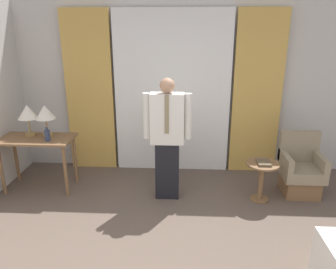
{
  "coord_description": "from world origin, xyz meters",
  "views": [
    {
      "loc": [
        0.21,
        -2.26,
        2.35
      ],
      "look_at": [
        -0.01,
        1.74,
        0.99
      ],
      "focal_mm": 35.0,
      "sensor_mm": 36.0,
      "label": 1
    }
  ],
  "objects_px": {
    "book": "(264,163)",
    "side_table": "(262,175)",
    "table_lamp_right": "(45,113)",
    "table_lamp_left": "(28,113)",
    "desk": "(37,147)",
    "armchair": "(300,171)",
    "person": "(167,136)",
    "bottle_near_edge": "(47,135)"
  },
  "relations": [
    {
      "from": "table_lamp_right",
      "to": "book",
      "type": "relative_size",
      "value": 1.95
    },
    {
      "from": "desk",
      "to": "bottle_near_edge",
      "type": "xyz_separation_m",
      "value": [
        0.22,
        -0.1,
        0.22
      ]
    },
    {
      "from": "desk",
      "to": "table_lamp_left",
      "type": "distance_m",
      "value": 0.5
    },
    {
      "from": "book",
      "to": "table_lamp_left",
      "type": "bearing_deg",
      "value": 174.38
    },
    {
      "from": "table_lamp_right",
      "to": "person",
      "type": "relative_size",
      "value": 0.27
    },
    {
      "from": "desk",
      "to": "side_table",
      "type": "relative_size",
      "value": 1.87
    },
    {
      "from": "book",
      "to": "side_table",
      "type": "bearing_deg",
      "value": 104.3
    },
    {
      "from": "book",
      "to": "person",
      "type": "bearing_deg",
      "value": 178.12
    },
    {
      "from": "table_lamp_left",
      "to": "bottle_near_edge",
      "type": "relative_size",
      "value": 2.33
    },
    {
      "from": "table_lamp_right",
      "to": "person",
      "type": "height_order",
      "value": "person"
    },
    {
      "from": "desk",
      "to": "table_lamp_right",
      "type": "xyz_separation_m",
      "value": [
        0.13,
        0.11,
        0.47
      ]
    },
    {
      "from": "table_lamp_left",
      "to": "bottle_near_edge",
      "type": "xyz_separation_m",
      "value": [
        0.34,
        -0.21,
        -0.26
      ]
    },
    {
      "from": "side_table",
      "to": "book",
      "type": "bearing_deg",
      "value": -75.7
    },
    {
      "from": "desk",
      "to": "person",
      "type": "bearing_deg",
      "value": -5.15
    },
    {
      "from": "side_table",
      "to": "table_lamp_left",
      "type": "bearing_deg",
      "value": 174.69
    },
    {
      "from": "table_lamp_right",
      "to": "book",
      "type": "xyz_separation_m",
      "value": [
        3.07,
        -0.33,
        -0.56
      ]
    },
    {
      "from": "person",
      "to": "armchair",
      "type": "relative_size",
      "value": 1.92
    },
    {
      "from": "armchair",
      "to": "table_lamp_left",
      "type": "bearing_deg",
      "value": 179.17
    },
    {
      "from": "armchair",
      "to": "side_table",
      "type": "bearing_deg",
      "value": -157.53
    },
    {
      "from": "table_lamp_right",
      "to": "armchair",
      "type": "xyz_separation_m",
      "value": [
        3.68,
        -0.06,
        -0.8
      ]
    },
    {
      "from": "table_lamp_right",
      "to": "side_table",
      "type": "bearing_deg",
      "value": -5.75
    },
    {
      "from": "armchair",
      "to": "person",
      "type": "bearing_deg",
      "value": -173.18
    },
    {
      "from": "table_lamp_left",
      "to": "side_table",
      "type": "xyz_separation_m",
      "value": [
        3.33,
        -0.31,
        -0.75
      ]
    },
    {
      "from": "bottle_near_edge",
      "to": "table_lamp_right",
      "type": "bearing_deg",
      "value": 112.09
    },
    {
      "from": "table_lamp_right",
      "to": "side_table",
      "type": "distance_m",
      "value": 3.17
    },
    {
      "from": "table_lamp_left",
      "to": "armchair",
      "type": "xyz_separation_m",
      "value": [
        3.94,
        -0.06,
        -0.8
      ]
    },
    {
      "from": "table_lamp_left",
      "to": "side_table",
      "type": "relative_size",
      "value": 0.81
    },
    {
      "from": "table_lamp_right",
      "to": "book",
      "type": "distance_m",
      "value": 3.14
    },
    {
      "from": "desk",
      "to": "table_lamp_left",
      "type": "xyz_separation_m",
      "value": [
        -0.13,
        0.11,
        0.47
      ]
    },
    {
      "from": "side_table",
      "to": "bottle_near_edge",
      "type": "bearing_deg",
      "value": 178.18
    },
    {
      "from": "table_lamp_left",
      "to": "armchair",
      "type": "relative_size",
      "value": 0.52
    },
    {
      "from": "table_lamp_left",
      "to": "side_table",
      "type": "distance_m",
      "value": 3.42
    },
    {
      "from": "desk",
      "to": "table_lamp_right",
      "type": "distance_m",
      "value": 0.5
    },
    {
      "from": "armchair",
      "to": "table_lamp_right",
      "type": "bearing_deg",
      "value": 179.11
    },
    {
      "from": "table_lamp_left",
      "to": "person",
      "type": "bearing_deg",
      "value": -8.0
    },
    {
      "from": "table_lamp_right",
      "to": "table_lamp_left",
      "type": "bearing_deg",
      "value": 180.0
    },
    {
      "from": "bottle_near_edge",
      "to": "side_table",
      "type": "distance_m",
      "value": 3.02
    },
    {
      "from": "person",
      "to": "table_lamp_right",
      "type": "bearing_deg",
      "value": 170.85
    },
    {
      "from": "desk",
      "to": "table_lamp_right",
      "type": "relative_size",
      "value": 2.3
    },
    {
      "from": "table_lamp_right",
      "to": "bottle_near_edge",
      "type": "distance_m",
      "value": 0.35
    },
    {
      "from": "desk",
      "to": "side_table",
      "type": "bearing_deg",
      "value": -3.49
    },
    {
      "from": "table_lamp_right",
      "to": "armchair",
      "type": "distance_m",
      "value": 3.76
    }
  ]
}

